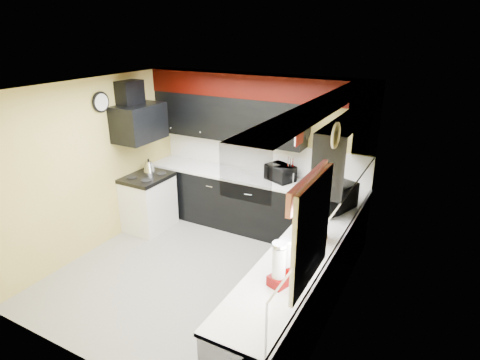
# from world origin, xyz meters

# --- Properties ---
(ground) EXTENTS (3.60, 3.60, 0.00)m
(ground) POSITION_xyz_m (0.00, 0.00, 0.00)
(ground) COLOR gray
(ground) RESTS_ON ground
(wall_back) EXTENTS (3.60, 0.06, 2.50)m
(wall_back) POSITION_xyz_m (0.00, 1.80, 1.25)
(wall_back) COLOR #E0C666
(wall_back) RESTS_ON ground
(wall_right) EXTENTS (0.06, 3.60, 2.50)m
(wall_right) POSITION_xyz_m (1.80, 0.00, 1.25)
(wall_right) COLOR #E0C666
(wall_right) RESTS_ON ground
(wall_left) EXTENTS (0.06, 3.60, 2.50)m
(wall_left) POSITION_xyz_m (-1.80, 0.00, 1.25)
(wall_left) COLOR #E0C666
(wall_left) RESTS_ON ground
(ceiling) EXTENTS (3.60, 3.60, 0.06)m
(ceiling) POSITION_xyz_m (0.00, 0.00, 2.50)
(ceiling) COLOR white
(ceiling) RESTS_ON wall_back
(cab_back) EXTENTS (3.60, 0.60, 0.90)m
(cab_back) POSITION_xyz_m (0.00, 1.50, 0.45)
(cab_back) COLOR black
(cab_back) RESTS_ON ground
(cab_right) EXTENTS (0.60, 3.00, 0.90)m
(cab_right) POSITION_xyz_m (1.50, -0.30, 0.45)
(cab_right) COLOR black
(cab_right) RESTS_ON ground
(counter_back) EXTENTS (3.62, 0.64, 0.04)m
(counter_back) POSITION_xyz_m (0.00, 1.50, 0.92)
(counter_back) COLOR white
(counter_back) RESTS_ON cab_back
(counter_right) EXTENTS (0.64, 3.02, 0.04)m
(counter_right) POSITION_xyz_m (1.50, -0.30, 0.92)
(counter_right) COLOR white
(counter_right) RESTS_ON cab_right
(splash_back) EXTENTS (3.60, 0.02, 0.50)m
(splash_back) POSITION_xyz_m (0.00, 1.79, 1.19)
(splash_back) COLOR white
(splash_back) RESTS_ON counter_back
(splash_right) EXTENTS (0.02, 3.60, 0.50)m
(splash_right) POSITION_xyz_m (1.79, 0.00, 1.19)
(splash_right) COLOR white
(splash_right) RESTS_ON counter_right
(upper_back) EXTENTS (2.60, 0.35, 0.70)m
(upper_back) POSITION_xyz_m (-0.50, 1.62, 1.80)
(upper_back) COLOR black
(upper_back) RESTS_ON wall_back
(upper_right) EXTENTS (0.35, 1.80, 0.70)m
(upper_right) POSITION_xyz_m (1.62, 0.90, 1.80)
(upper_right) COLOR black
(upper_right) RESTS_ON wall_right
(soffit_back) EXTENTS (3.60, 0.36, 0.35)m
(soffit_back) POSITION_xyz_m (0.00, 1.62, 2.33)
(soffit_back) COLOR black
(soffit_back) RESTS_ON wall_back
(soffit_right) EXTENTS (0.36, 3.24, 0.35)m
(soffit_right) POSITION_xyz_m (1.62, -0.18, 2.33)
(soffit_right) COLOR black
(soffit_right) RESTS_ON wall_right
(stove) EXTENTS (0.60, 0.75, 0.86)m
(stove) POSITION_xyz_m (-1.50, 0.75, 0.43)
(stove) COLOR white
(stove) RESTS_ON ground
(cooktop) EXTENTS (0.62, 0.77, 0.06)m
(cooktop) POSITION_xyz_m (-1.50, 0.75, 0.89)
(cooktop) COLOR black
(cooktop) RESTS_ON stove
(hood) EXTENTS (0.50, 0.78, 0.55)m
(hood) POSITION_xyz_m (-1.55, 0.75, 1.78)
(hood) COLOR black
(hood) RESTS_ON wall_left
(hood_duct) EXTENTS (0.24, 0.40, 0.40)m
(hood_duct) POSITION_xyz_m (-1.68, 0.75, 2.20)
(hood_duct) COLOR black
(hood_duct) RESTS_ON wall_left
(window) EXTENTS (0.03, 0.86, 0.96)m
(window) POSITION_xyz_m (1.79, -0.90, 1.55)
(window) COLOR white
(window) RESTS_ON wall_right
(valance) EXTENTS (0.04, 0.88, 0.20)m
(valance) POSITION_xyz_m (1.73, -0.90, 1.95)
(valance) COLOR red
(valance) RESTS_ON wall_right
(pan_top) EXTENTS (0.03, 0.22, 0.40)m
(pan_top) POSITION_xyz_m (0.82, 1.55, 2.00)
(pan_top) COLOR black
(pan_top) RESTS_ON upper_back
(pan_mid) EXTENTS (0.03, 0.28, 0.46)m
(pan_mid) POSITION_xyz_m (0.82, 1.42, 1.75)
(pan_mid) COLOR black
(pan_mid) RESTS_ON upper_back
(pan_low) EXTENTS (0.03, 0.24, 0.42)m
(pan_low) POSITION_xyz_m (0.82, 1.68, 1.72)
(pan_low) COLOR black
(pan_low) RESTS_ON upper_back
(cut_board) EXTENTS (0.03, 0.26, 0.35)m
(cut_board) POSITION_xyz_m (0.83, 1.30, 1.80)
(cut_board) COLOR white
(cut_board) RESTS_ON upper_back
(baskets) EXTENTS (0.27, 0.27, 0.50)m
(baskets) POSITION_xyz_m (1.52, 0.05, 1.18)
(baskets) COLOR brown
(baskets) RESTS_ON upper_right
(clock) EXTENTS (0.03, 0.30, 0.30)m
(clock) POSITION_xyz_m (-1.77, 0.25, 2.15)
(clock) COLOR black
(clock) RESTS_ON wall_left
(deco_plate) EXTENTS (0.03, 0.24, 0.24)m
(deco_plate) POSITION_xyz_m (1.77, -0.35, 2.25)
(deco_plate) COLOR white
(deco_plate) RESTS_ON wall_right
(toaster_oven) EXTENTS (0.53, 0.49, 0.25)m
(toaster_oven) POSITION_xyz_m (0.47, 1.53, 1.06)
(toaster_oven) COLOR black
(toaster_oven) RESTS_ON counter_back
(microwave) EXTENTS (0.58, 0.71, 0.34)m
(microwave) POSITION_xyz_m (1.46, 0.90, 1.11)
(microwave) COLOR black
(microwave) RESTS_ON counter_right
(utensil_crock) EXTENTS (0.19, 0.19, 0.16)m
(utensil_crock) POSITION_xyz_m (0.63, 1.55, 1.02)
(utensil_crock) COLOR silver
(utensil_crock) RESTS_ON counter_back
(knife_block) EXTENTS (0.11, 0.14, 0.21)m
(knife_block) POSITION_xyz_m (1.02, 1.49, 1.04)
(knife_block) COLOR black
(knife_block) RESTS_ON counter_back
(kettle) EXTENTS (0.24, 0.24, 0.17)m
(kettle) POSITION_xyz_m (-1.59, 0.92, 1.01)
(kettle) COLOR #A4A4A8
(kettle) RESTS_ON cooktop
(dispenser_a) EXTENTS (0.20, 0.20, 0.43)m
(dispenser_a) POSITION_xyz_m (1.52, -0.94, 1.15)
(dispenser_a) COLOR maroon
(dispenser_a) RESTS_ON counter_right
(dispenser_b) EXTENTS (0.17, 0.17, 0.35)m
(dispenser_b) POSITION_xyz_m (1.51, -0.76, 1.12)
(dispenser_b) COLOR #5E110E
(dispenser_b) RESTS_ON counter_right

